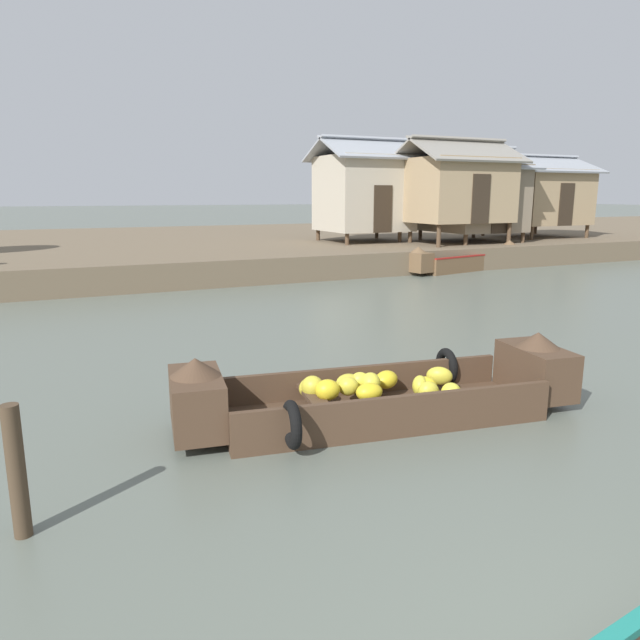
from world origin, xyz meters
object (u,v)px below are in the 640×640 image
(stilt_house_left, at_px, (364,192))
(mooring_post, at_px, (17,472))
(stilt_house_right, at_px, (536,196))
(stilt_house_mid_left, at_px, (455,189))
(stilt_house_mid_right, at_px, (472,197))
(banana_boat, at_px, (379,393))
(fishing_skiff_distant, at_px, (466,261))

(stilt_house_left, relative_size, mooring_post, 3.76)
(stilt_house_left, xyz_separation_m, stilt_house_right, (8.47, -0.87, -0.16))
(mooring_post, bearing_deg, stilt_house_mid_left, 43.28)
(mooring_post, bearing_deg, stilt_house_left, 53.40)
(stilt_house_mid_right, xyz_separation_m, mooring_post, (-16.35, -14.74, -2.06))
(banana_boat, height_order, stilt_house_left, stilt_house_left)
(fishing_skiff_distant, distance_m, stilt_house_mid_right, 3.97)
(banana_boat, relative_size, mooring_post, 4.55)
(fishing_skiff_distant, relative_size, stilt_house_mid_right, 1.45)
(stilt_house_right, relative_size, mooring_post, 3.94)
(stilt_house_mid_left, bearing_deg, mooring_post, -136.72)
(stilt_house_left, distance_m, stilt_house_mid_left, 3.64)
(fishing_skiff_distant, height_order, stilt_house_right, stilt_house_right)
(stilt_house_mid_right, height_order, stilt_house_right, stilt_house_mid_right)
(fishing_skiff_distant, relative_size, stilt_house_mid_left, 1.29)
(banana_boat, bearing_deg, stilt_house_left, 61.64)
(stilt_house_mid_right, bearing_deg, mooring_post, -137.96)
(fishing_skiff_distant, distance_m, mooring_post, 18.80)
(stilt_house_left, bearing_deg, stilt_house_mid_right, -23.61)
(fishing_skiff_distant, height_order, mooring_post, mooring_post)
(fishing_skiff_distant, bearing_deg, mooring_post, -139.23)
(stilt_house_left, relative_size, stilt_house_right, 0.95)
(fishing_skiff_distant, xyz_separation_m, stilt_house_left, (-1.97, 4.25, 2.47))
(stilt_house_mid_left, distance_m, mooring_post, 20.84)
(stilt_house_right, xyz_separation_m, mooring_post, (-20.74, -15.65, -2.09))
(stilt_house_left, height_order, mooring_post, stilt_house_left)
(stilt_house_mid_right, height_order, mooring_post, stilt_house_mid_right)
(stilt_house_mid_left, xyz_separation_m, mooring_post, (-15.07, -14.19, -2.37))
(stilt_house_mid_left, height_order, mooring_post, stilt_house_mid_left)
(stilt_house_mid_left, bearing_deg, stilt_house_mid_right, 23.18)
(fishing_skiff_distant, distance_m, stilt_house_right, 7.68)
(stilt_house_mid_right, relative_size, mooring_post, 3.57)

